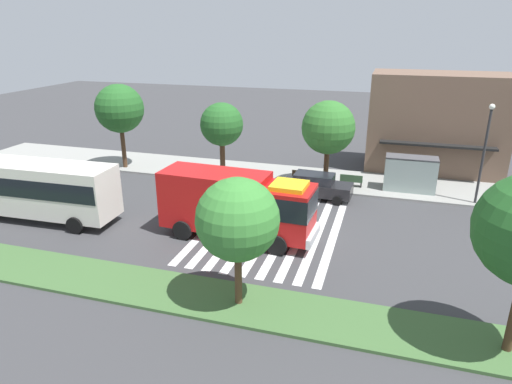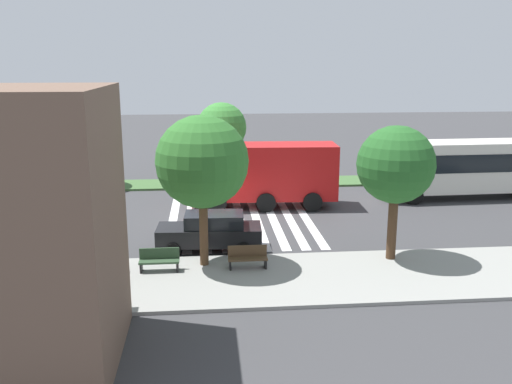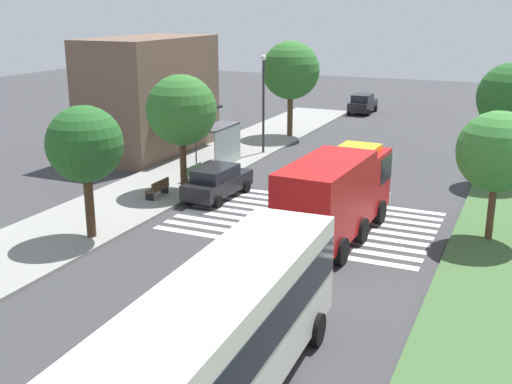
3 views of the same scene
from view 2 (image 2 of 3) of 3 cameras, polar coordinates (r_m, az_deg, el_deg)
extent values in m
plane|color=#38383A|center=(30.55, -4.03, -2.55)|extent=(120.00, 120.00, 0.00)
cube|color=gray|center=(21.75, -3.44, -9.10)|extent=(60.00, 5.31, 0.14)
cube|color=#3D6033|center=(38.42, -4.32, 0.88)|extent=(60.00, 3.00, 0.14)
cube|color=silver|center=(31.01, 4.90, -2.32)|extent=(0.45, 11.94, 0.01)
cube|color=silver|center=(30.87, 3.26, -2.36)|extent=(0.45, 11.94, 0.01)
cube|color=silver|center=(30.75, 1.60, -2.41)|extent=(0.45, 11.94, 0.01)
cube|color=silver|center=(30.66, -0.07, -2.45)|extent=(0.45, 11.94, 0.01)
cube|color=silver|center=(30.59, -1.75, -2.49)|extent=(0.45, 11.94, 0.01)
cube|color=silver|center=(30.56, -3.44, -2.53)|extent=(0.45, 11.94, 0.01)
cube|color=silver|center=(30.54, -5.13, -2.57)|extent=(0.45, 11.94, 0.01)
cube|color=silver|center=(30.56, -6.82, -2.60)|extent=(0.45, 11.94, 0.01)
cube|color=silver|center=(30.60, -8.51, -2.64)|extent=(0.45, 11.94, 0.01)
cube|color=#B71414|center=(32.13, -4.49, 1.77)|extent=(2.64, 2.60, 2.74)
cube|color=#B71414|center=(32.22, 3.01, 2.18)|extent=(6.00, 2.76, 3.14)
cube|color=black|center=(32.04, -5.18, 2.72)|extent=(1.93, 2.59, 1.21)
cube|color=silver|center=(32.45, -6.86, -0.21)|extent=(0.35, 2.49, 0.50)
cube|color=yellow|center=(31.86, -4.54, 4.39)|extent=(1.85, 1.82, 0.24)
cylinder|color=black|center=(31.22, -4.05, -1.16)|extent=(1.11, 0.35, 1.10)
cylinder|color=black|center=(33.63, -3.95, -0.09)|extent=(1.11, 0.35, 1.10)
cylinder|color=black|center=(31.55, 5.86, -1.04)|extent=(1.11, 0.35, 1.10)
cylinder|color=black|center=(33.94, 5.25, 0.01)|extent=(1.11, 0.35, 1.10)
cylinder|color=black|center=(31.27, 1.05, -1.10)|extent=(1.11, 0.35, 1.10)
cylinder|color=black|center=(33.68, 0.78, -0.04)|extent=(1.11, 0.35, 1.10)
cube|color=black|center=(25.14, -4.84, -4.41)|extent=(4.76, 1.99, 0.79)
cube|color=black|center=(24.92, -4.33, -2.88)|extent=(2.69, 1.68, 0.60)
cylinder|color=black|center=(24.54, -8.52, -5.94)|extent=(0.65, 0.25, 0.64)
cylinder|color=black|center=(26.21, -8.13, -4.66)|extent=(0.65, 0.25, 0.64)
cylinder|color=black|center=(24.41, -1.25, -5.89)|extent=(0.65, 0.25, 0.64)
cylinder|color=black|center=(26.09, -1.35, -4.61)|extent=(0.65, 0.25, 0.64)
cube|color=silver|center=(36.70, 20.88, 2.54)|extent=(10.88, 2.89, 3.04)
cube|color=black|center=(36.64, 20.93, 3.09)|extent=(10.67, 2.94, 1.09)
cylinder|color=black|center=(39.94, 24.66, 0.79)|extent=(1.01, 0.33, 1.00)
cylinder|color=black|center=(36.55, 14.51, 0.52)|extent=(1.01, 0.33, 1.00)
cylinder|color=black|center=(34.26, 16.05, -0.43)|extent=(1.01, 0.33, 1.00)
cube|color=#4C4C51|center=(22.48, -20.43, -2.53)|extent=(3.50, 1.40, 0.12)
cube|color=#8C9E99|center=(23.43, -19.78, -4.92)|extent=(3.50, 0.08, 2.40)
cylinder|color=#333338|center=(21.84, -16.28, -5.98)|extent=(0.08, 0.08, 2.40)
cylinder|color=#333338|center=(22.74, -24.76, -5.92)|extent=(0.08, 0.08, 2.40)
cube|color=#2D472D|center=(22.63, -9.95, -7.06)|extent=(1.60, 0.50, 0.08)
cube|color=#2D472D|center=(22.75, -9.94, -6.24)|extent=(1.60, 0.06, 0.45)
cube|color=black|center=(22.66, -8.10, -7.57)|extent=(0.08, 0.45, 0.37)
cube|color=black|center=(22.79, -11.75, -7.61)|extent=(0.08, 0.45, 0.37)
cube|color=#4C3823|center=(22.61, -0.86, -6.87)|extent=(1.60, 0.50, 0.08)
cube|color=#4C3823|center=(22.72, -0.90, -6.06)|extent=(1.60, 0.06, 0.45)
cube|color=black|center=(22.75, 0.97, -7.35)|extent=(0.08, 0.45, 0.37)
cube|color=black|center=(22.65, -2.68, -7.46)|extent=(0.08, 0.45, 0.37)
cylinder|color=#47301E|center=(24.06, 13.87, -3.34)|extent=(0.40, 0.40, 2.95)
sphere|color=#235B23|center=(23.46, 14.23, 2.77)|extent=(3.23, 3.23, 3.23)
cylinder|color=#513823|center=(22.76, -5.42, -3.87)|extent=(0.36, 0.36, 3.02)
sphere|color=#2D6B28|center=(22.09, -5.58, 3.13)|extent=(3.73, 3.73, 3.73)
cylinder|color=#513823|center=(38.15, -3.52, 2.93)|extent=(0.31, 0.31, 2.64)
sphere|color=#387F33|center=(37.78, -3.57, 6.67)|extent=(3.38, 3.38, 3.38)
cylinder|color=#47301E|center=(39.15, -18.73, 3.07)|extent=(0.33, 0.33, 3.39)
sphere|color=#235B23|center=(38.76, -19.06, 7.49)|extent=(3.85, 3.85, 3.85)
camera|label=1|loc=(53.23, -10.35, 16.20)|focal=31.80mm
camera|label=3|loc=(48.06, 31.98, 13.12)|focal=44.40mm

